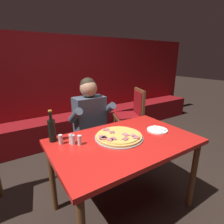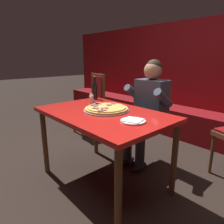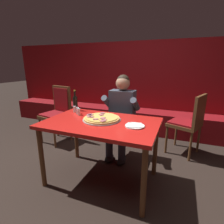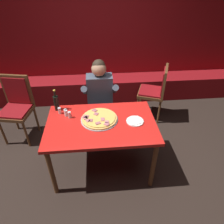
% 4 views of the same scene
% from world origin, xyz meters
% --- Properties ---
extents(ground_plane, '(24.00, 24.00, 0.00)m').
position_xyz_m(ground_plane, '(0.00, 0.00, 0.00)').
color(ground_plane, black).
extents(booth_wall_panel, '(6.80, 0.16, 1.90)m').
position_xyz_m(booth_wall_panel, '(0.00, 2.18, 0.95)').
color(booth_wall_panel, maroon).
rests_on(booth_wall_panel, ground_plane).
extents(booth_bench, '(6.46, 0.48, 0.46)m').
position_xyz_m(booth_bench, '(0.00, 1.86, 0.23)').
color(booth_bench, maroon).
rests_on(booth_bench, ground_plane).
extents(main_dining_table, '(1.32, 0.84, 0.78)m').
position_xyz_m(main_dining_table, '(0.00, 0.00, 0.69)').
color(main_dining_table, brown).
rests_on(main_dining_table, ground_plane).
extents(pizza, '(0.46, 0.46, 0.05)m').
position_xyz_m(pizza, '(-0.02, 0.06, 0.80)').
color(pizza, '#9E9EA3').
rests_on(pizza, main_dining_table).
extents(plate_white_paper, '(0.21, 0.21, 0.02)m').
position_xyz_m(plate_white_paper, '(0.41, -0.02, 0.79)').
color(plate_white_paper, white).
rests_on(plate_white_paper, main_dining_table).
extents(beer_bottle, '(0.07, 0.07, 0.29)m').
position_xyz_m(beer_bottle, '(-0.56, 0.33, 0.89)').
color(beer_bottle, black).
rests_on(beer_bottle, main_dining_table).
extents(shaker_parmesan, '(0.04, 0.04, 0.09)m').
position_xyz_m(shaker_parmesan, '(-0.52, 0.24, 0.82)').
color(shaker_parmesan, silver).
rests_on(shaker_parmesan, main_dining_table).
extents(shaker_red_pepper_flakes, '(0.04, 0.04, 0.09)m').
position_xyz_m(shaker_red_pepper_flakes, '(-0.43, 0.17, 0.82)').
color(shaker_red_pepper_flakes, silver).
rests_on(shaker_red_pepper_flakes, main_dining_table).
extents(shaker_black_pepper, '(0.04, 0.04, 0.09)m').
position_xyz_m(shaker_black_pepper, '(-0.44, 0.19, 0.82)').
color(shaker_black_pepper, silver).
rests_on(shaker_black_pepper, main_dining_table).
extents(shaker_oregano, '(0.04, 0.04, 0.09)m').
position_xyz_m(shaker_oregano, '(-0.38, 0.14, 0.82)').
color(shaker_oregano, silver).
rests_on(shaker_oregano, main_dining_table).
extents(diner_seated_blue_shirt, '(0.53, 0.53, 1.27)m').
position_xyz_m(diner_seated_blue_shirt, '(0.01, 0.67, 0.71)').
color(diner_seated_blue_shirt, black).
rests_on(diner_seated_blue_shirt, ground_plane).
extents(dining_chair_far_right, '(0.57, 0.57, 0.99)m').
position_xyz_m(dining_chair_far_right, '(1.01, 1.11, 0.58)').
color(dining_chair_far_right, brown).
rests_on(dining_chair_far_right, ground_plane).
extents(dining_chair_near_left, '(0.52, 0.52, 1.03)m').
position_xyz_m(dining_chair_near_left, '(-1.27, 0.80, 0.60)').
color(dining_chair_near_left, brown).
rests_on(dining_chair_near_left, ground_plane).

